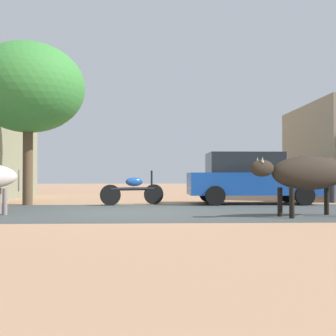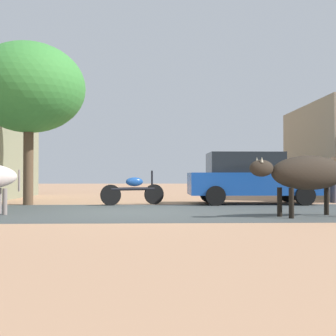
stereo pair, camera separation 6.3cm
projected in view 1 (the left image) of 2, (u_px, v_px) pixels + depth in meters
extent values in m
plane|color=tan|center=(130.00, 212.00, 10.98)|extent=(80.00, 80.00, 0.00)
cube|color=#404645|center=(130.00, 212.00, 10.98)|extent=(72.00, 5.38, 0.00)
cylinder|color=brown|center=(28.00, 164.00, 13.62)|extent=(0.31, 0.31, 2.51)
ellipsoid|color=#3B8938|center=(28.00, 88.00, 13.66)|extent=(3.49, 3.49, 2.79)
cube|color=#184AA4|center=(254.00, 184.00, 14.12)|extent=(4.19, 1.72, 0.70)
cube|color=#1E2328|center=(244.00, 163.00, 14.13)|extent=(2.31, 1.58, 0.64)
cylinder|color=black|center=(287.00, 193.00, 15.01)|extent=(0.60, 0.18, 0.60)
cylinder|color=black|center=(305.00, 196.00, 13.31)|extent=(0.60, 0.18, 0.60)
cylinder|color=black|center=(208.00, 193.00, 14.92)|extent=(0.60, 0.18, 0.60)
cylinder|color=black|center=(215.00, 196.00, 13.22)|extent=(0.60, 0.18, 0.60)
cylinder|color=black|center=(154.00, 194.00, 13.88)|extent=(0.62, 0.30, 0.63)
cylinder|color=black|center=(110.00, 195.00, 13.31)|extent=(0.62, 0.30, 0.63)
cylinder|color=black|center=(133.00, 189.00, 13.60)|extent=(1.35, 0.61, 0.10)
ellipsoid|color=#1E4C99|center=(134.00, 182.00, 13.62)|extent=(0.61, 0.43, 0.28)
cylinder|color=black|center=(152.00, 180.00, 13.86)|extent=(0.06, 0.06, 0.60)
cylinder|color=gray|center=(5.00, 202.00, 10.11)|extent=(0.11, 0.11, 0.61)
cylinder|color=gray|center=(19.00, 181.00, 10.54)|extent=(0.05, 0.05, 0.52)
ellipsoid|color=#2E261D|center=(310.00, 173.00, 9.73)|extent=(2.03, 1.18, 0.76)
ellipsoid|color=#2E261D|center=(262.00, 168.00, 9.32)|extent=(0.62, 0.44, 0.36)
cone|color=beige|center=(262.00, 160.00, 9.22)|extent=(0.06, 0.06, 0.12)
cone|color=beige|center=(257.00, 160.00, 9.40)|extent=(0.06, 0.06, 0.12)
cylinder|color=black|center=(292.00, 203.00, 9.30)|extent=(0.11, 0.11, 0.64)
cylinder|color=black|center=(280.00, 202.00, 9.71)|extent=(0.11, 0.11, 0.64)
cylinder|color=black|center=(327.00, 201.00, 10.14)|extent=(0.11, 0.11, 0.64)
cylinder|color=#3F3F47|center=(331.00, 191.00, 14.86)|extent=(0.14, 0.14, 0.78)
cylinder|color=#3F3F47|center=(334.00, 191.00, 14.68)|extent=(0.14, 0.14, 0.78)
cube|color=#33723F|center=(332.00, 171.00, 14.78)|extent=(0.45, 0.47, 0.55)
sphere|color=tan|center=(332.00, 160.00, 14.79)|extent=(0.21, 0.21, 0.21)
cylinder|color=#33723F|center=(329.00, 171.00, 15.04)|extent=(0.09, 0.09, 0.50)
cylinder|color=#33723F|center=(336.00, 170.00, 14.52)|extent=(0.09, 0.09, 0.50)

